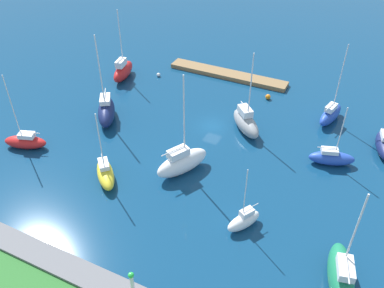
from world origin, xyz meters
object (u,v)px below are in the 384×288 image
(sailboat_white_far_south, at_px, (182,162))
(sailboat_blue_center_basin, at_px, (331,114))
(sailboat_navy_far_north, at_px, (384,145))
(mooring_buoy_white, at_px, (158,75))
(mooring_buoy_orange, at_px, (268,97))
(harbor_beacon, at_px, (132,284))
(sailboat_navy_off_beacon, at_px, (106,111))
(sailboat_yellow_lone_north, at_px, (105,173))
(sailboat_red_mid_basin, at_px, (25,141))
(sailboat_green_west_end, at_px, (341,274))
(sailboat_gray_outer_mooring, at_px, (246,122))
(sailboat_blue_east_end, at_px, (331,158))
(sailboat_red_inner_mooring, at_px, (123,71))
(pier_dock, at_px, (228,74))
(sailboat_white_by_breakwater, at_px, (244,220))

(sailboat_white_far_south, relative_size, sailboat_blue_center_basin, 1.12)
(sailboat_navy_far_north, height_order, mooring_buoy_white, sailboat_navy_far_north)
(mooring_buoy_white, distance_m, mooring_buoy_orange, 21.07)
(harbor_beacon, bearing_deg, sailboat_navy_far_north, -118.37)
(sailboat_white_far_south, height_order, sailboat_navy_off_beacon, sailboat_white_far_south)
(sailboat_yellow_lone_north, bearing_deg, sailboat_red_mid_basin, -136.93)
(sailboat_green_west_end, distance_m, sailboat_blue_center_basin, 30.12)
(sailboat_white_far_south, relative_size, sailboat_navy_off_beacon, 1.01)
(sailboat_white_far_south, bearing_deg, sailboat_red_mid_basin, 130.26)
(sailboat_gray_outer_mooring, height_order, sailboat_navy_off_beacon, sailboat_navy_off_beacon)
(harbor_beacon, height_order, sailboat_blue_center_basin, sailboat_blue_center_basin)
(sailboat_yellow_lone_north, height_order, sailboat_blue_center_basin, sailboat_blue_center_basin)
(harbor_beacon, distance_m, sailboat_yellow_lone_north, 18.81)
(sailboat_blue_east_end, distance_m, sailboat_red_mid_basin, 43.28)
(sailboat_navy_far_north, height_order, sailboat_red_inner_mooring, sailboat_red_inner_mooring)
(sailboat_red_mid_basin, relative_size, mooring_buoy_orange, 13.12)
(sailboat_gray_outer_mooring, relative_size, sailboat_red_mid_basin, 1.11)
(sailboat_white_far_south, bearing_deg, sailboat_navy_far_north, -27.62)
(sailboat_blue_east_end, bearing_deg, sailboat_navy_far_north, 25.65)
(sailboat_white_far_south, distance_m, sailboat_green_west_end, 23.52)
(sailboat_green_west_end, height_order, sailboat_navy_off_beacon, sailboat_navy_off_beacon)
(sailboat_blue_center_basin, distance_m, sailboat_red_mid_basin, 46.28)
(sailboat_red_inner_mooring, bearing_deg, sailboat_red_mid_basin, 167.10)
(pier_dock, distance_m, sailboat_red_mid_basin, 37.74)
(harbor_beacon, xyz_separation_m, sailboat_navy_off_beacon, (21.06, -25.32, -1.60))
(sailboat_yellow_lone_north, xyz_separation_m, sailboat_white_by_breakwater, (-19.03, -0.22, -0.07))
(sailboat_white_far_south, xyz_separation_m, mooring_buoy_orange, (-4.77, -23.27, -1.24))
(pier_dock, distance_m, mooring_buoy_white, 13.05)
(pier_dock, height_order, sailboat_blue_east_end, sailboat_blue_east_end)
(sailboat_red_mid_basin, distance_m, mooring_buoy_white, 28.08)
(sailboat_blue_east_end, distance_m, sailboat_red_inner_mooring, 40.39)
(sailboat_gray_outer_mooring, xyz_separation_m, sailboat_blue_center_basin, (-11.16, -8.13, -0.17))
(harbor_beacon, xyz_separation_m, mooring_buoy_orange, (-0.13, -42.53, -2.81))
(sailboat_red_inner_mooring, height_order, sailboat_gray_outer_mooring, sailboat_gray_outer_mooring)
(harbor_beacon, height_order, sailboat_navy_far_north, sailboat_navy_far_north)
(sailboat_yellow_lone_north, relative_size, sailboat_blue_center_basin, 0.82)
(sailboat_navy_off_beacon, relative_size, sailboat_blue_center_basin, 1.11)
(sailboat_blue_east_end, distance_m, sailboat_gray_outer_mooring, 13.52)
(sailboat_navy_far_north, xyz_separation_m, sailboat_blue_center_basin, (8.36, -4.46, 0.20))
(sailboat_navy_far_north, distance_m, sailboat_blue_east_end, 8.74)
(pier_dock, relative_size, sailboat_navy_far_north, 2.13)
(sailboat_navy_far_north, xyz_separation_m, sailboat_blue_east_end, (6.24, 6.12, -0.08))
(harbor_beacon, bearing_deg, mooring_buoy_white, -63.30)
(harbor_beacon, relative_size, sailboat_yellow_lone_north, 0.35)
(harbor_beacon, xyz_separation_m, sailboat_gray_outer_mooring, (0.24, -32.04, -1.74))
(harbor_beacon, xyz_separation_m, sailboat_red_mid_basin, (27.42, -14.25, -2.19))
(sailboat_red_inner_mooring, relative_size, mooring_buoy_orange, 14.31)
(pier_dock, relative_size, sailboat_red_mid_basin, 1.94)
(sailboat_white_by_breakwater, height_order, sailboat_blue_center_basin, sailboat_blue_center_basin)
(sailboat_navy_far_north, height_order, sailboat_green_west_end, sailboat_green_west_end)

